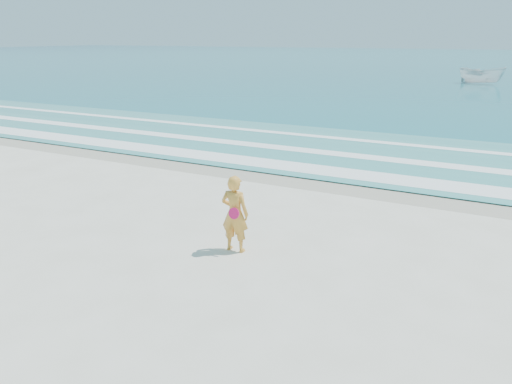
% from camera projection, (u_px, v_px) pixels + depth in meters
% --- Properties ---
extents(ground, '(400.00, 400.00, 0.00)m').
position_uv_depth(ground, '(157.00, 290.00, 10.10)').
color(ground, silver).
rests_on(ground, ground).
extents(wet_sand, '(400.00, 2.40, 0.00)m').
position_uv_depth(wet_sand, '(316.00, 181.00, 17.72)').
color(wet_sand, '#B2A893').
rests_on(wet_sand, ground).
extents(ocean, '(400.00, 190.00, 0.04)m').
position_uv_depth(ocean, '(489.00, 61.00, 99.03)').
color(ocean, '#19727F').
rests_on(ocean, ground).
extents(shallow, '(400.00, 10.00, 0.01)m').
position_uv_depth(shallow, '(357.00, 152.00, 21.94)').
color(shallow, '#59B7AD').
rests_on(shallow, ocean).
extents(foam_near, '(400.00, 1.40, 0.01)m').
position_uv_depth(foam_near, '(328.00, 171.00, 18.80)').
color(foam_near, white).
rests_on(foam_near, shallow).
extents(foam_mid, '(400.00, 0.90, 0.01)m').
position_uv_depth(foam_mid, '(351.00, 155.00, 21.26)').
color(foam_mid, white).
rests_on(foam_mid, shallow).
extents(foam_far, '(400.00, 0.60, 0.01)m').
position_uv_depth(foam_far, '(372.00, 141.00, 24.06)').
color(foam_far, white).
rests_on(foam_far, shallow).
extents(boat, '(4.92, 2.70, 1.80)m').
position_uv_depth(boat, '(482.00, 75.00, 52.54)').
color(boat, silver).
rests_on(boat, ocean).
extents(woman, '(0.71, 0.49, 1.86)m').
position_uv_depth(woman, '(235.00, 214.00, 11.70)').
color(woman, gold).
rests_on(woman, ground).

